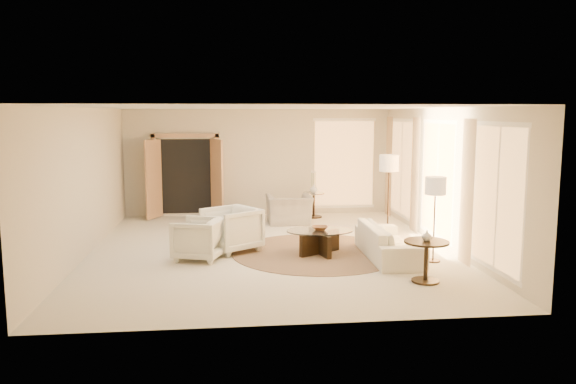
{
  "coord_description": "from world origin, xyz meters",
  "views": [
    {
      "loc": [
        -0.8,
        -10.84,
        2.69
      ],
      "look_at": [
        0.4,
        0.4,
        1.1
      ],
      "focal_mm": 35.0,
      "sensor_mm": 36.0,
      "label": 1
    }
  ],
  "objects": [
    {
      "name": "bowl",
      "position": [
        0.93,
        -0.43,
        0.51
      ],
      "size": [
        0.33,
        0.33,
        0.08
      ],
      "primitive_type": "imported",
      "rotation": [
        0.0,
        0.0,
        -0.1
      ],
      "color": "brown",
      "rests_on": "coffee_table"
    },
    {
      "name": "area_rug",
      "position": [
        0.89,
        -0.31,
        0.01
      ],
      "size": [
        3.65,
        3.65,
        0.01
      ],
      "primitive_type": "cylinder",
      "rotation": [
        0.0,
        0.0,
        -0.11
      ],
      "color": "#442F1F",
      "rests_on": "room"
    },
    {
      "name": "side_vase",
      "position": [
        1.39,
        3.4,
        0.75
      ],
      "size": [
        0.22,
        0.22,
        0.22
      ],
      "primitive_type": "imported",
      "rotation": [
        0.0,
        0.0,
        0.06
      ],
      "color": "white",
      "rests_on": "side_table"
    },
    {
      "name": "armchair_left",
      "position": [
        -0.76,
        -0.0,
        0.48
      ],
      "size": [
        1.24,
        1.25,
        0.95
      ],
      "primitive_type": "imported",
      "rotation": [
        0.0,
        0.0,
        -0.97
      ],
      "color": "white",
      "rests_on": "room"
    },
    {
      "name": "coffee_table",
      "position": [
        0.93,
        -0.43,
        0.3
      ],
      "size": [
        1.67,
        1.67,
        0.47
      ],
      "rotation": [
        0.0,
        0.0,
        -0.38
      ],
      "color": "black",
      "rests_on": "room"
    },
    {
      "name": "windows_right",
      "position": [
        3.45,
        0.1,
        1.35
      ],
      "size": [
        0.1,
        6.4,
        2.4
      ],
      "primitive_type": null,
      "color": "#FBB764",
      "rests_on": "room"
    },
    {
      "name": "end_table",
      "position": [
        2.32,
        -2.39,
        0.46
      ],
      "size": [
        0.71,
        0.71,
        0.67
      ],
      "rotation": [
        0.0,
        0.0,
        -0.37
      ],
      "color": "black",
      "rests_on": "room"
    },
    {
      "name": "room",
      "position": [
        0.0,
        0.0,
        1.4
      ],
      "size": [
        7.04,
        8.04,
        2.83
      ],
      "color": "beige",
      "rests_on": "ground"
    },
    {
      "name": "armchair_right",
      "position": [
        -1.36,
        -0.57,
        0.42
      ],
      "size": [
        0.99,
        1.03,
        0.85
      ],
      "primitive_type": "imported",
      "rotation": [
        0.0,
        0.0,
        -1.9
      ],
      "color": "white",
      "rests_on": "room"
    },
    {
      "name": "floor_lamp_far",
      "position": [
        2.9,
        -1.19,
        1.33
      ],
      "size": [
        0.38,
        0.38,
        1.56
      ],
      "rotation": [
        0.0,
        0.0,
        0.07
      ],
      "color": "black",
      "rests_on": "room"
    },
    {
      "name": "side_table",
      "position": [
        1.39,
        3.4,
        0.39
      ],
      "size": [
        0.56,
        0.56,
        0.65
      ],
      "rotation": [
        0.0,
        0.0,
        -0.1
      ],
      "color": "black",
      "rests_on": "room"
    },
    {
      "name": "end_vase",
      "position": [
        2.32,
        -2.39,
        0.75
      ],
      "size": [
        0.21,
        0.21,
        0.17
      ],
      "primitive_type": "imported",
      "rotation": [
        0.0,
        0.0,
        -0.35
      ],
      "color": "white",
      "rests_on": "end_table"
    },
    {
      "name": "floor_lamp_near",
      "position": [
        2.76,
        1.29,
        1.51
      ],
      "size": [
        0.43,
        0.43,
        1.77
      ],
      "rotation": [
        0.0,
        0.0,
        -0.03
      ],
      "color": "black",
      "rests_on": "room"
    },
    {
      "name": "sofa",
      "position": [
        2.16,
        -0.84,
        0.31
      ],
      "size": [
        0.85,
        2.13,
        0.62
      ],
      "primitive_type": "imported",
      "rotation": [
        0.0,
        0.0,
        1.56
      ],
      "color": "white",
      "rests_on": "room"
    },
    {
      "name": "window_back_corner",
      "position": [
        2.3,
        3.95,
        1.35
      ],
      "size": [
        1.7,
        0.1,
        2.4
      ],
      "primitive_type": null,
      "color": "#FBB764",
      "rests_on": "room"
    },
    {
      "name": "accent_chair",
      "position": [
        0.67,
        2.64,
        0.47
      ],
      "size": [
        1.09,
        0.72,
        0.94
      ],
      "primitive_type": "imported",
      "rotation": [
        0.0,
        0.0,
        3.16
      ],
      "color": "gray",
      "rests_on": "room"
    },
    {
      "name": "french_doors",
      "position": [
        -1.9,
        3.82,
        1.07
      ],
      "size": [
        1.95,
        0.66,
        2.16
      ],
      "color": "tan",
      "rests_on": "room"
    },
    {
      "name": "curtains_right",
      "position": [
        3.4,
        1.0,
        1.3
      ],
      "size": [
        0.06,
        5.2,
        2.6
      ],
      "primitive_type": null,
      "color": "tan",
      "rests_on": "room"
    }
  ]
}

